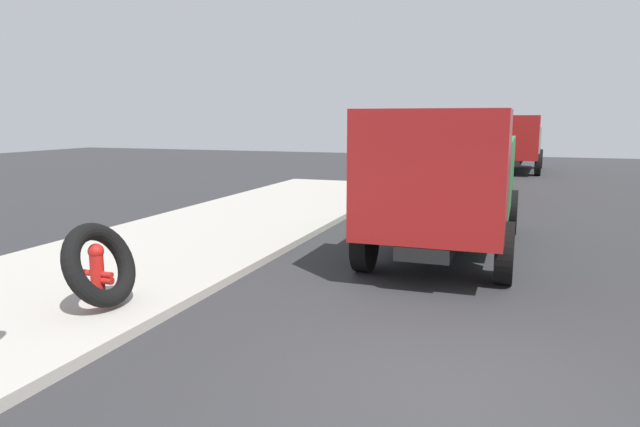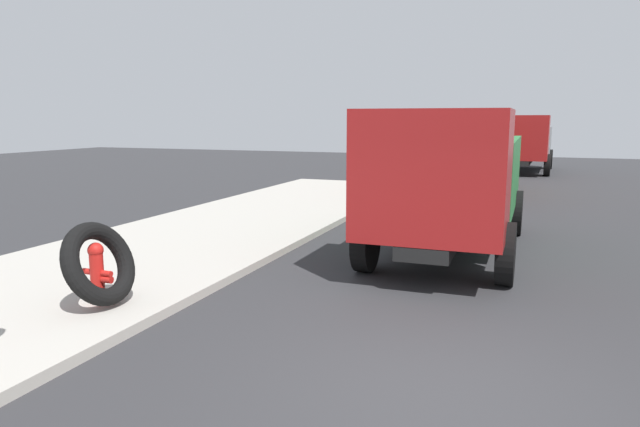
{
  "view_description": "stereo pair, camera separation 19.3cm",
  "coord_description": "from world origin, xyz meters",
  "views": [
    {
      "loc": [
        -5.66,
        -0.66,
        2.85
      ],
      "look_at": [
        3.36,
        2.55,
        1.24
      ],
      "focal_mm": 31.85,
      "sensor_mm": 36.0,
      "label": 1
    },
    {
      "loc": [
        -5.59,
        -0.84,
        2.85
      ],
      "look_at": [
        3.36,
        2.55,
        1.24
      ],
      "focal_mm": 31.85,
      "sensor_mm": 36.0,
      "label": 2
    }
  ],
  "objects": [
    {
      "name": "dump_truck_orange",
      "position": [
        16.73,
        1.71,
        1.61
      ],
      "size": [
        7.03,
        2.87,
        3.0
      ],
      "color": "orange",
      "rests_on": "ground"
    },
    {
      "name": "ground_plane",
      "position": [
        0.0,
        0.0,
        0.0
      ],
      "size": [
        80.0,
        80.0,
        0.0
      ],
      "primitive_type": "plane",
      "color": "#2D2D30"
    },
    {
      "name": "loose_tire",
      "position": [
        0.7,
        4.94,
        0.78
      ],
      "size": [
        1.27,
        0.76,
        1.26
      ],
      "primitive_type": "torus",
      "rotation": [
        1.16,
        0.0,
        -0.01
      ],
      "color": "black",
      "rests_on": "sidewalk_curb"
    },
    {
      "name": "dump_truck_green",
      "position": [
        6.52,
        0.77,
        1.61
      ],
      "size": [
        7.0,
        2.81,
        3.0
      ],
      "color": "#237033",
      "rests_on": "ground"
    },
    {
      "name": "dump_truck_gray",
      "position": [
        26.94,
        -0.28,
        1.61
      ],
      "size": [
        7.1,
        3.04,
        3.0
      ],
      "color": "slate",
      "rests_on": "ground"
    },
    {
      "name": "fire_hydrant",
      "position": [
        0.81,
        5.09,
        0.63
      ],
      "size": [
        0.23,
        0.52,
        0.91
      ],
      "color": "red",
      "rests_on": "sidewalk_curb"
    }
  ]
}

